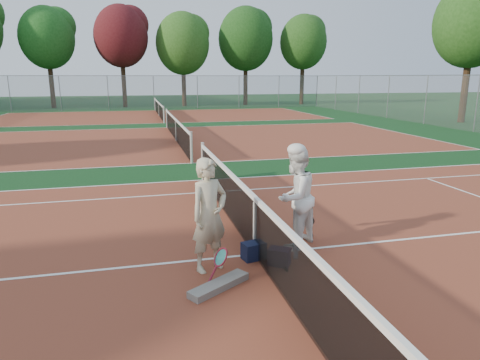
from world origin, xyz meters
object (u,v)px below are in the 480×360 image
at_px(sports_bag_navy, 254,251).
at_px(racket_red, 221,266).
at_px(sports_bag_purple, 279,257).
at_px(racket_spare, 278,259).
at_px(player_a, 209,215).
at_px(net_main, 255,226).
at_px(water_bottle, 296,250).
at_px(player_b, 295,197).
at_px(racket_black_held, 308,227).

bearing_deg(sports_bag_navy, racket_red, -134.43).
height_order(sports_bag_navy, sports_bag_purple, sports_bag_navy).
xyz_separation_m(racket_spare, sports_bag_purple, (-0.05, -0.19, 0.12)).
height_order(player_a, sports_bag_purple, player_a).
height_order(net_main, sports_bag_navy, net_main).
distance_m(net_main, racket_spare, 0.65).
height_order(racket_spare, sports_bag_navy, sports_bag_navy).
height_order(sports_bag_navy, water_bottle, water_bottle).
height_order(racket_red, racket_spare, racket_red).
relative_size(player_a, sports_bag_navy, 4.85).
bearing_deg(water_bottle, player_b, 71.93).
height_order(racket_red, racket_black_held, racket_black_held).
relative_size(player_a, racket_spare, 2.92).
bearing_deg(sports_bag_navy, racket_spare, -18.64).
distance_m(racket_red, sports_bag_purple, 1.09).
distance_m(player_a, sports_bag_purple, 1.32).
xyz_separation_m(player_b, racket_spare, (-0.48, -0.56, -0.86)).
xyz_separation_m(racket_black_held, sports_bag_navy, (-1.17, -0.55, -0.12)).
bearing_deg(sports_bag_purple, water_bottle, 26.73).
bearing_deg(player_b, player_a, -15.09).
xyz_separation_m(player_b, racket_red, (-1.55, -1.13, -0.62)).
relative_size(sports_bag_navy, sports_bag_purple, 1.07).
bearing_deg(racket_black_held, net_main, -26.23).
distance_m(racket_black_held, racket_spare, 1.07).
relative_size(racket_red, sports_bag_purple, 1.54).
relative_size(player_b, racket_red, 3.37).
xyz_separation_m(net_main, water_bottle, (0.61, -0.30, -0.36)).
xyz_separation_m(racket_black_held, racket_spare, (-0.79, -0.68, -0.25)).
bearing_deg(player_a, water_bottle, -25.96).
relative_size(racket_black_held, racket_spare, 0.87).
bearing_deg(player_b, sports_bag_purple, 18.27).
relative_size(net_main, sports_bag_purple, 32.61).
distance_m(sports_bag_navy, sports_bag_purple, 0.46).
bearing_deg(sports_bag_purple, racket_spare, 75.94).
distance_m(player_b, water_bottle, 0.94).
bearing_deg(racket_spare, sports_bag_navy, 72.08).
distance_m(player_a, racket_red, 0.80).
relative_size(net_main, player_b, 6.27).
xyz_separation_m(net_main, player_a, (-0.82, -0.36, 0.37)).
xyz_separation_m(racket_red, sports_bag_navy, (0.68, 0.70, -0.12)).
xyz_separation_m(net_main, player_b, (0.80, 0.27, 0.37)).
height_order(player_b, sports_bag_purple, player_b).
distance_m(racket_spare, sports_bag_purple, 0.23).
height_order(player_a, player_b, player_a).
distance_m(racket_red, sports_bag_navy, 0.99).
xyz_separation_m(sports_bag_purple, water_bottle, (0.34, 0.17, 0.01)).
xyz_separation_m(sports_bag_navy, sports_bag_purple, (0.33, -0.31, -0.01)).
xyz_separation_m(player_a, water_bottle, (1.43, 0.06, -0.73)).
xyz_separation_m(player_a, sports_bag_navy, (0.76, 0.20, -0.73)).
height_order(net_main, water_bottle, net_main).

